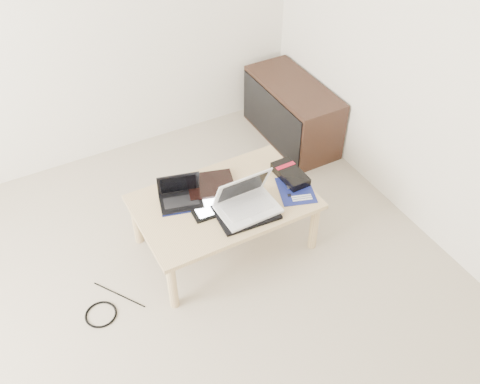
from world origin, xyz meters
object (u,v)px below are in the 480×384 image
white_laptop (246,201)px  netbook (180,196)px  gpu_box (290,174)px  media_cabinet (291,112)px  coffee_table (224,206)px

white_laptop → netbook: bearing=140.5°
netbook → white_laptop: bearing=-39.5°
netbook → gpu_box: 0.73m
netbook → gpu_box: bearing=-11.0°
media_cabinet → gpu_box: bearing=-123.7°
netbook → white_laptop: (0.32, -0.27, 0.03)m
media_cabinet → gpu_box: 1.01m
media_cabinet → white_laptop: size_ratio=2.48×
coffee_table → media_cabinet: media_cabinet is taller
coffee_table → gpu_box: gpu_box is taller
white_laptop → gpu_box: (0.40, 0.12, -0.04)m
white_laptop → gpu_box: white_laptop is taller
media_cabinet → netbook: size_ratio=2.97×
netbook → coffee_table: bearing=-27.5°
media_cabinet → white_laptop: white_laptop is taller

